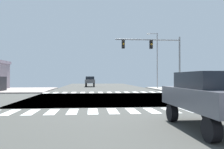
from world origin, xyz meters
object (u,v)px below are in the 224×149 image
object	(u,v)px
traffic_signal_mast	(155,51)
sedan_queued_2	(209,95)
street_lamp	(156,56)
sedan_nearside_1	(90,81)

from	to	relation	value
traffic_signal_mast	sedan_queued_2	world-z (taller)	traffic_signal_mast
traffic_signal_mast	sedan_queued_2	distance (m)	19.86
street_lamp	sedan_nearside_1	world-z (taller)	street_lamp
traffic_signal_mast	sedan_nearside_1	bearing A→B (deg)	114.43
traffic_signal_mast	sedan_nearside_1	xyz separation A→B (m)	(-7.60, 16.72, -3.73)
sedan_nearside_1	sedan_queued_2	distance (m)	36.12
sedan_nearside_1	sedan_queued_2	bearing A→B (deg)	96.36
traffic_signal_mast	sedan_nearside_1	size ratio (longest dim) A/B	1.80
street_lamp	sedan_queued_2	distance (m)	28.50
street_lamp	sedan_nearside_1	size ratio (longest dim) A/B	1.99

